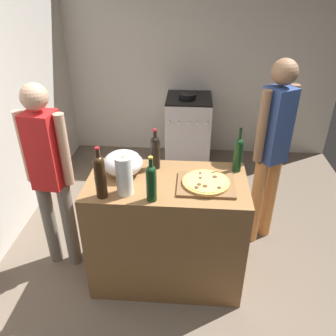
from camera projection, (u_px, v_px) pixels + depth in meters
ground_plane at (184, 213)px, 3.66m from camera, size 3.82×3.62×0.02m
kitchen_wall_rear at (191, 56)px, 4.36m from camera, size 3.82×0.10×2.60m
kitchen_wall_left at (6, 90)px, 3.12m from camera, size 0.10×3.62×2.60m
counter at (167, 231)px, 2.69m from camera, size 1.16×0.62×0.93m
cutting_board at (206, 185)px, 2.40m from camera, size 0.40×0.32×0.02m
pizza at (206, 182)px, 2.39m from camera, size 0.33×0.33×0.03m
mixing_bowl at (123, 163)px, 2.51m from camera, size 0.29×0.29×0.18m
paper_towel_roll at (124, 176)px, 2.26m from camera, size 0.11×0.11×0.28m
wine_bottle_dark at (100, 175)px, 2.21m from camera, size 0.08×0.08×0.37m
wine_bottle_green at (238, 153)px, 2.52m from camera, size 0.07×0.07×0.35m
wine_bottle_amber at (155, 151)px, 2.56m from camera, size 0.07×0.07×0.32m
wine_bottle_clear at (151, 181)px, 2.19m from camera, size 0.07×0.07×0.32m
stove at (188, 130)px, 4.44m from camera, size 0.56×0.62×0.93m
person_in_stripes at (49, 171)px, 2.60m from camera, size 0.38×0.22×1.59m
person_in_red at (272, 146)px, 2.86m from camera, size 0.32×0.28×1.69m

